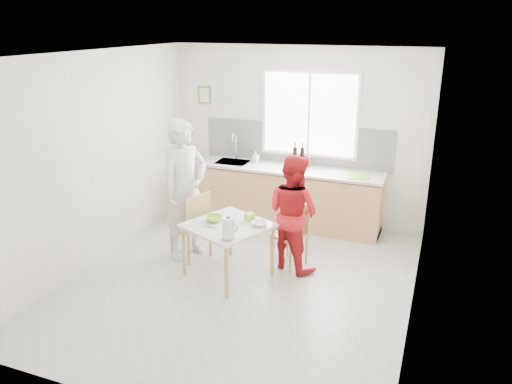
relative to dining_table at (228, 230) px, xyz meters
The scene contains 21 objects.
ground 0.66m from the dining_table, 26.93° to the right, with size 4.50×4.50×0.00m, color #B7B7B2.
room_shell 1.06m from the dining_table, 26.93° to the right, with size 4.50×4.50×4.50m.
window 2.42m from the dining_table, 79.00° to the left, with size 1.50×0.06×1.30m.
backsplash 2.23m from the dining_table, 84.32° to the left, with size 3.00×0.02×0.65m, color white.
picture_frame 2.82m from the dining_table, 122.20° to the left, with size 0.22×0.03×0.28m.
kitchen_counter 1.86m from the dining_table, 83.56° to the left, with size 2.84×0.64×1.37m.
dining_table is the anchor object (origin of this frame).
chair_left 0.69m from the dining_table, 156.63° to the left, with size 0.56×0.56×0.93m.
chair_far 0.90m from the dining_table, 43.32° to the left, with size 0.50×0.50×0.82m.
person_white 0.88m from the dining_table, 156.63° to the left, with size 0.68×0.45×1.87m, color silver.
person_red 0.85m from the dining_table, 36.38° to the left, with size 0.73×0.57×1.50m, color red.
bowl_green 0.23m from the dining_table, behind, with size 0.21×0.21×0.07m, color #8ECB2F.
bowl_white 0.40m from the dining_table, 16.44° to the left, with size 0.20×0.20×0.05m, color white.
milk_jug 0.48m from the dining_table, 64.07° to the right, with size 0.20×0.15×0.26m.
green_box 0.32m from the dining_table, 46.98° to the left, with size 0.10×0.10×0.09m, color #8ABB2B.
spoon 0.25m from the dining_table, 133.35° to the right, with size 0.01×0.01×0.16m, color #A5A5AA.
cutting_board 2.16m from the dining_table, 54.64° to the left, with size 0.35×0.25×0.01m, color #72BE2B.
wine_bottle_a 1.96m from the dining_table, 81.76° to the left, with size 0.07×0.07×0.32m, color black.
wine_bottle_b 2.07m from the dining_table, 79.74° to the left, with size 0.07×0.07×0.30m, color black.
jar_amber 2.08m from the dining_table, 76.77° to the left, with size 0.06×0.06×0.16m, color brown.
soap_bottle 2.01m from the dining_table, 101.12° to the left, with size 0.08×0.08×0.18m, color #999999.
Camera 1 is at (2.12, -5.01, 3.04)m, focal length 35.00 mm.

